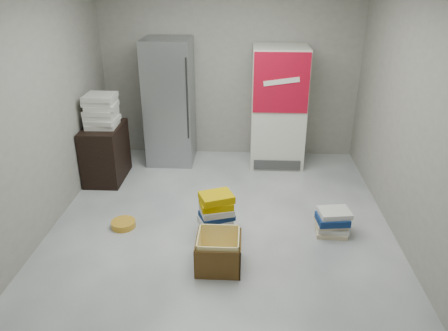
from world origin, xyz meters
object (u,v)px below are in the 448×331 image
coke_cooler (278,107)px  phonebook_stack_main (216,215)px  cardboard_box (219,253)px  wood_shelf (106,153)px  steel_fridge (170,102)px

coke_cooler → phonebook_stack_main: bearing=-110.4°
coke_cooler → cardboard_box: size_ratio=3.94×
wood_shelf → phonebook_stack_main: size_ratio=1.53×
phonebook_stack_main → cardboard_box: bearing=-100.8°
coke_cooler → steel_fridge: bearing=179.8°
steel_fridge → cardboard_box: steel_fridge is taller
wood_shelf → cardboard_box: (1.75, -1.99, -0.25)m
cardboard_box → wood_shelf: bearing=131.3°
steel_fridge → cardboard_box: 2.98m
phonebook_stack_main → steel_fridge: bearing=95.1°
coke_cooler → phonebook_stack_main: coke_cooler is taller
steel_fridge → coke_cooler: bearing=-0.2°
steel_fridge → phonebook_stack_main: (0.86, -2.14, -0.69)m
steel_fridge → wood_shelf: bearing=-138.7°
steel_fridge → phonebook_stack_main: 2.40m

